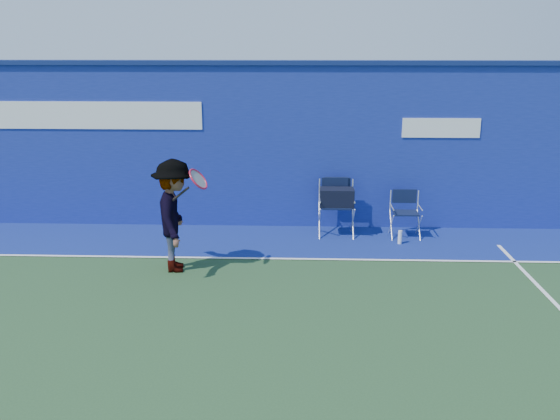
{
  "coord_description": "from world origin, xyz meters",
  "views": [
    {
      "loc": [
        1.07,
        -5.81,
        3.37
      ],
      "look_at": [
        0.77,
        2.6,
        1.0
      ],
      "focal_mm": 38.0,
      "sensor_mm": 36.0,
      "label": 1
    }
  ],
  "objects_px": {
    "directors_chair_right": "(405,223)",
    "water_bottle": "(400,237)",
    "tennis_player": "(175,216)",
    "directors_chair_left": "(336,212)"
  },
  "relations": [
    {
      "from": "directors_chair_right",
      "to": "tennis_player",
      "type": "xyz_separation_m",
      "value": [
        -3.78,
        -1.75,
        0.6
      ]
    },
    {
      "from": "directors_chair_left",
      "to": "water_bottle",
      "type": "bearing_deg",
      "value": -23.25
    },
    {
      "from": "directors_chair_right",
      "to": "water_bottle",
      "type": "relative_size",
      "value": 3.44
    },
    {
      "from": "tennis_player",
      "to": "directors_chair_right",
      "type": "bearing_deg",
      "value": 24.82
    },
    {
      "from": "tennis_player",
      "to": "water_bottle",
      "type": "bearing_deg",
      "value": 20.23
    },
    {
      "from": "directors_chair_left",
      "to": "tennis_player",
      "type": "height_order",
      "value": "tennis_player"
    },
    {
      "from": "directors_chair_right",
      "to": "tennis_player",
      "type": "height_order",
      "value": "tennis_player"
    },
    {
      "from": "directors_chair_left",
      "to": "directors_chair_right",
      "type": "relative_size",
      "value": 1.23
    },
    {
      "from": "water_bottle",
      "to": "directors_chair_right",
      "type": "bearing_deg",
      "value": 70.3
    },
    {
      "from": "directors_chair_left",
      "to": "tennis_player",
      "type": "relative_size",
      "value": 0.59
    }
  ]
}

